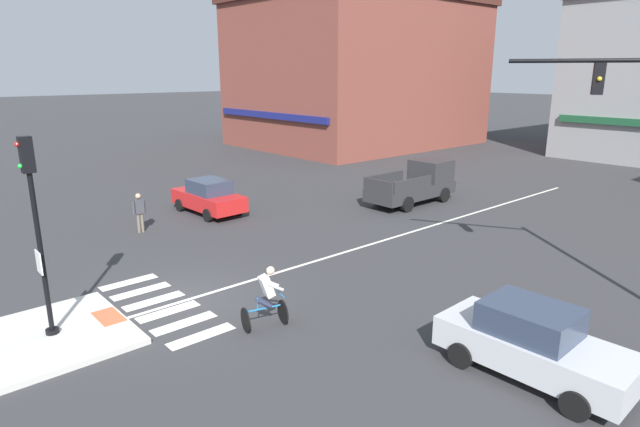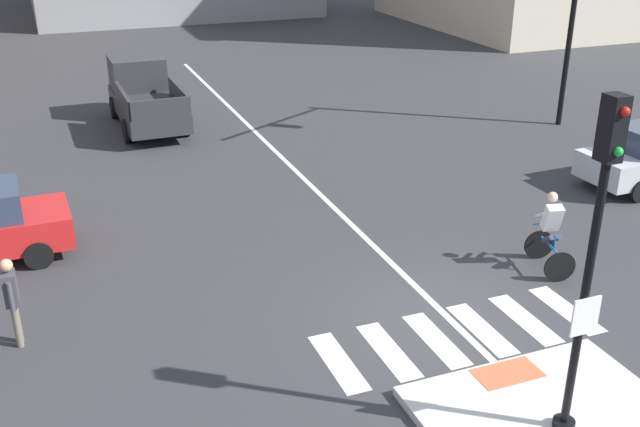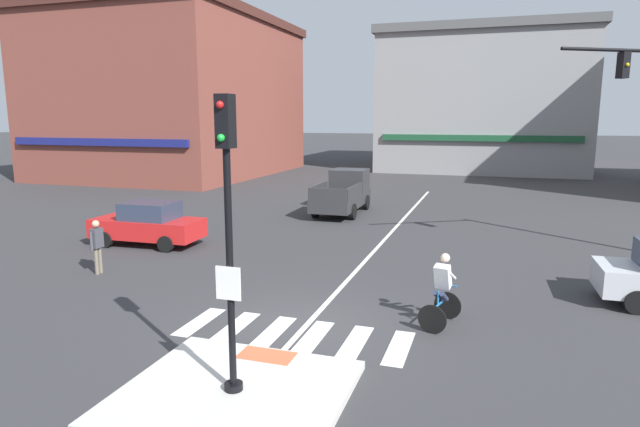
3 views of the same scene
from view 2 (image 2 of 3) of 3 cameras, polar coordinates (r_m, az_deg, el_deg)
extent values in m
plane|color=#333335|center=(13.98, 9.81, -8.33)|extent=(300.00, 300.00, 0.00)
cube|color=#DB5B38|center=(12.60, 14.28, -11.85)|extent=(1.10, 0.60, 0.01)
cylinder|color=black|center=(11.71, 18.30, -15.14)|extent=(0.32, 0.32, 0.12)
cylinder|color=black|center=(10.60, 19.71, -6.37)|extent=(0.12, 0.12, 3.99)
cube|color=white|center=(10.65, 19.82, -7.49)|extent=(0.44, 0.03, 0.56)
cube|color=black|center=(9.68, 21.64, 6.14)|extent=(0.24, 0.28, 0.84)
sphere|color=red|center=(9.51, 22.50, 7.28)|extent=(0.12, 0.12, 0.12)
sphere|color=green|center=(9.64, 22.05, 4.44)|extent=(0.12, 0.12, 0.12)
cube|color=silver|center=(12.74, 1.43, -11.40)|extent=(0.44, 1.80, 0.01)
cube|color=silver|center=(13.08, 5.30, -10.49)|extent=(0.44, 1.80, 0.01)
cube|color=silver|center=(13.47, 8.95, -9.59)|extent=(0.44, 1.80, 0.01)
cube|color=silver|center=(13.91, 12.37, -8.72)|extent=(0.44, 1.80, 0.01)
cube|color=silver|center=(14.40, 15.54, -7.87)|extent=(0.44, 1.80, 0.01)
cube|color=silver|center=(14.94, 18.49, -7.05)|extent=(0.44, 1.80, 0.01)
cube|color=silver|center=(22.30, -3.03, 4.42)|extent=(0.14, 28.00, 0.01)
cylinder|color=black|center=(26.04, 18.89, 13.99)|extent=(0.18, 0.18, 7.04)
cylinder|color=black|center=(16.63, -20.91, -3.03)|extent=(0.61, 0.20, 0.60)
cylinder|color=black|center=(18.15, -21.26, -0.84)|extent=(0.61, 0.20, 0.60)
cylinder|color=black|center=(21.65, 20.39, 3.16)|extent=(0.61, 0.20, 0.60)
cylinder|color=black|center=(20.56, 23.46, 1.62)|extent=(0.61, 0.20, 0.60)
cube|color=#2D2D30|center=(25.62, -13.16, 7.96)|extent=(1.97, 5.13, 0.60)
cube|color=#2D2D30|center=(26.96, -13.93, 10.51)|extent=(1.82, 1.73, 1.10)
cube|color=#2D384C|center=(27.75, -14.23, 11.02)|extent=(1.62, 0.10, 0.60)
cube|color=#2D2D30|center=(24.38, -14.95, 8.46)|extent=(0.16, 2.81, 0.60)
cube|color=#2D2D30|center=(24.65, -10.82, 8.99)|extent=(0.16, 2.81, 0.60)
cube|color=#2D2D30|center=(23.08, -12.21, 7.90)|extent=(1.80, 0.13, 0.60)
cylinder|color=black|center=(27.10, -15.60, 7.89)|extent=(0.25, 0.76, 0.76)
cylinder|color=black|center=(27.35, -11.79, 8.40)|extent=(0.25, 0.76, 0.76)
cylinder|color=black|center=(24.25, -14.65, 6.19)|extent=(0.25, 0.76, 0.76)
cylinder|color=black|center=(24.53, -10.42, 6.77)|extent=(0.25, 0.76, 0.76)
cylinder|color=black|center=(16.61, 16.56, -2.32)|extent=(0.65, 0.20, 0.66)
cylinder|color=black|center=(15.76, 18.03, -3.96)|extent=(0.65, 0.20, 0.66)
cylinder|color=#2370AD|center=(16.09, 17.36, -2.42)|extent=(0.26, 0.88, 0.05)
cylinder|color=#2370AD|center=(15.87, 17.70, -2.11)|extent=(0.04, 0.04, 0.30)
cylinder|color=#2370AD|center=(16.36, 16.83, -0.75)|extent=(0.44, 0.14, 0.04)
cylinder|color=#2D334C|center=(15.97, 17.21, -1.89)|extent=(0.21, 0.41, 0.33)
cylinder|color=#2D334C|center=(16.03, 17.73, -1.85)|extent=(0.21, 0.41, 0.33)
cube|color=silver|center=(15.91, 17.51, -0.32)|extent=(0.42, 0.45, 0.60)
sphere|color=beige|center=(15.86, 17.52, 1.21)|extent=(0.22, 0.22, 0.22)
cylinder|color=silver|center=(15.99, 16.73, -0.09)|extent=(0.19, 0.46, 0.31)
cylinder|color=silver|center=(16.12, 17.78, -0.03)|extent=(0.19, 0.46, 0.31)
cylinder|color=#6B6051|center=(14.08, -22.35, -7.74)|extent=(0.12, 0.12, 0.82)
cylinder|color=#6B6051|center=(13.94, -22.35, -8.07)|extent=(0.12, 0.12, 0.82)
cube|color=#3F3F47|center=(13.67, -22.81, -5.35)|extent=(0.23, 0.36, 0.60)
cylinder|color=#3F3F47|center=(13.90, -22.76, -5.10)|extent=(0.09, 0.09, 0.56)
cylinder|color=#3F3F47|center=(13.49, -22.79, -5.99)|extent=(0.09, 0.09, 0.56)
sphere|color=tan|center=(13.48, -23.10, -3.71)|extent=(0.22, 0.22, 0.22)
camera|label=1|loc=(20.31, 59.02, 10.30)|focal=29.52mm
camera|label=3|loc=(10.80, 69.44, -6.17)|focal=30.04mm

